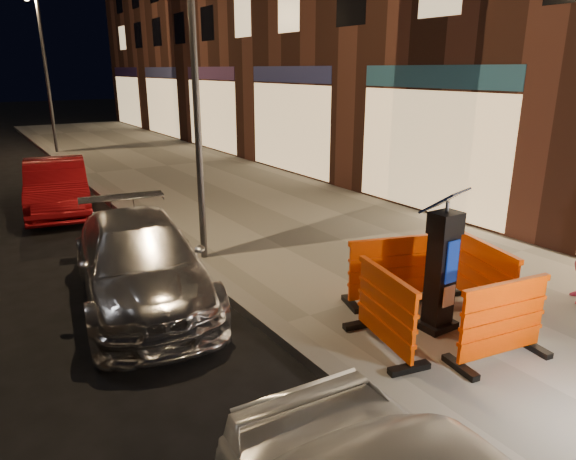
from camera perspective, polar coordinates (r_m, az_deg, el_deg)
ground_plane at (r=7.15m, az=-1.05°, el=-11.55°), size 120.00×120.00×0.00m
sidewalk at (r=8.91m, az=15.65°, el=-5.61°), size 6.00×60.00×0.15m
kerb at (r=7.11m, az=-1.05°, el=-11.03°), size 0.30×60.00×0.15m
parking_kiosk at (r=6.93m, az=16.71°, el=-3.75°), size 0.69×0.69×1.80m
barrier_front at (r=6.57m, az=22.72°, el=-9.38°), size 1.35×0.73×1.00m
barrier_back at (r=7.67m, az=11.10°, el=-4.43°), size 1.38×0.89×1.00m
barrier_kerbside at (r=6.44m, az=10.79°, el=-8.82°), size 0.79×1.37×1.00m
barrier_bldgside at (r=7.78m, az=21.06°, el=-4.99°), size 0.87×1.38×1.00m
car_silver at (r=8.44m, az=-15.69°, el=-7.49°), size 2.49×4.66×1.28m
car_red at (r=14.23m, az=-23.96°, el=1.83°), size 2.01×4.19×1.32m
street_lamp_mid at (r=9.04m, az=-10.22°, el=15.19°), size 0.12×0.12×6.00m
street_lamp_far at (r=23.59m, az=-25.21°, el=15.12°), size 0.12×0.12×6.00m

